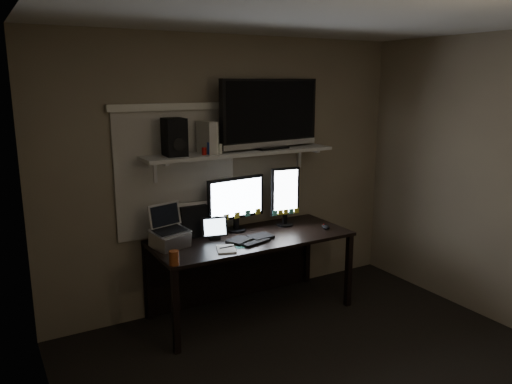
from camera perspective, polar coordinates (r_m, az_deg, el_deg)
ceiling at (r=3.14m, az=13.02°, el=19.68°), size 3.60×3.60×0.00m
back_wall at (r=4.69m, az=-2.79°, el=2.19°), size 3.60×0.00×3.60m
left_wall at (r=2.48m, az=-21.47°, el=-8.34°), size 0.00×3.60×3.60m
window_blinds at (r=4.44m, az=-9.04°, el=2.13°), size 1.10×0.02×1.10m
desk at (r=4.65m, az=-1.27°, el=-6.78°), size 1.80×0.75×0.73m
wall_shelf at (r=4.50m, az=-1.80°, el=4.53°), size 1.80×0.35×0.03m
monitor_landscape at (r=4.60m, az=-2.31°, el=-1.34°), size 0.59×0.12×0.52m
monitor_portrait at (r=4.77m, az=3.36°, el=-0.50°), size 0.29×0.09×0.57m
keyboard at (r=4.39m, az=-0.68°, el=-5.36°), size 0.45×0.27×0.03m
mouse at (r=4.76m, az=7.97°, el=-3.96°), size 0.09×0.12×0.04m
notepad at (r=4.15m, az=-3.42°, el=-6.53°), size 0.21×0.25×0.01m
tablet at (r=4.41m, az=-4.80°, el=-4.13°), size 0.25×0.14×0.20m
file_sorter at (r=4.48m, az=-7.25°, el=-3.17°), size 0.25×0.12×0.31m
laptop at (r=4.22m, az=-9.85°, el=-4.00°), size 0.37×0.33×0.35m
cup at (r=3.86m, az=-9.35°, el=-7.44°), size 0.09×0.09×0.11m
sticky_notes at (r=4.33m, az=-1.33°, el=-5.76°), size 0.36×0.30×0.00m
tv at (r=4.62m, az=1.62°, el=8.89°), size 1.07×0.31×0.64m
game_console at (r=4.35m, az=-5.60°, el=6.23°), size 0.11×0.24×0.28m
speaker at (r=4.24m, az=-9.31°, el=6.22°), size 0.18×0.22×0.31m
bottles at (r=4.29m, az=-5.04°, el=5.35°), size 0.25×0.13×0.15m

